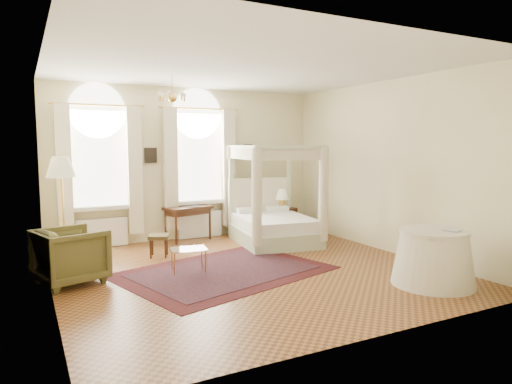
% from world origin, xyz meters
% --- Properties ---
extents(ground, '(6.00, 6.00, 0.00)m').
position_xyz_m(ground, '(0.00, 0.00, 0.00)').
color(ground, brown).
rests_on(ground, ground).
extents(room_walls, '(6.00, 6.00, 6.00)m').
position_xyz_m(room_walls, '(0.00, 0.00, 1.98)').
color(room_walls, '#FFF6C2').
rests_on(room_walls, ground).
extents(window_left, '(1.62, 0.27, 3.29)m').
position_xyz_m(window_left, '(-1.90, 2.87, 1.49)').
color(window_left, white).
rests_on(window_left, room_walls).
extents(window_right, '(1.62, 0.27, 3.29)m').
position_xyz_m(window_right, '(0.20, 2.87, 1.49)').
color(window_right, white).
rests_on(window_right, room_walls).
extents(chandelier, '(0.51, 0.45, 0.50)m').
position_xyz_m(chandelier, '(-0.90, 1.20, 2.91)').
color(chandelier, gold).
rests_on(chandelier, room_walls).
extents(wall_pictures, '(2.54, 0.03, 0.39)m').
position_xyz_m(wall_pictures, '(0.09, 2.97, 1.89)').
color(wall_pictures, black).
rests_on(wall_pictures, room_walls).
extents(canopy_bed, '(1.80, 2.10, 2.06)m').
position_xyz_m(canopy_bed, '(1.40, 1.62, 0.47)').
color(canopy_bed, '#B4BD9A').
rests_on(canopy_bed, ground).
extents(nightstand, '(0.50, 0.47, 0.61)m').
position_xyz_m(nightstand, '(2.13, 2.40, 0.31)').
color(nightstand, '#371C0F').
rests_on(nightstand, ground).
extents(nightstand_lamp, '(0.30, 0.30, 0.44)m').
position_xyz_m(nightstand_lamp, '(2.04, 2.39, 0.90)').
color(nightstand_lamp, gold).
rests_on(nightstand_lamp, nightstand).
extents(writing_desk, '(1.10, 0.77, 0.75)m').
position_xyz_m(writing_desk, '(-0.14, 2.70, 0.64)').
color(writing_desk, '#371C0F').
rests_on(writing_desk, ground).
extents(laptop, '(0.31, 0.21, 0.02)m').
position_xyz_m(laptop, '(-0.06, 2.61, 0.76)').
color(laptop, black).
rests_on(laptop, writing_desk).
extents(stool, '(0.47, 0.47, 0.41)m').
position_xyz_m(stool, '(-1.09, 1.59, 0.34)').
color(stool, '#4C4320').
rests_on(stool, ground).
extents(armchair, '(1.15, 1.13, 0.84)m').
position_xyz_m(armchair, '(-2.70, 0.59, 0.42)').
color(armchair, '#4A441F').
rests_on(armchair, ground).
extents(coffee_table, '(0.64, 0.49, 0.39)m').
position_xyz_m(coffee_table, '(-0.94, 0.36, 0.36)').
color(coffee_table, silver).
rests_on(coffee_table, ground).
extents(floor_lamp, '(0.48, 0.48, 1.88)m').
position_xyz_m(floor_lamp, '(-2.70, 1.76, 1.60)').
color(floor_lamp, gold).
rests_on(floor_lamp, ground).
extents(oriental_rug, '(3.75, 3.12, 0.01)m').
position_xyz_m(oriental_rug, '(-0.41, 0.10, 0.01)').
color(oriental_rug, '#461014').
rests_on(oriental_rug, ground).
extents(side_table, '(1.21, 1.21, 0.82)m').
position_xyz_m(side_table, '(2.08, -1.95, 0.40)').
color(side_table, silver).
rests_on(side_table, ground).
extents(book, '(0.22, 0.27, 0.02)m').
position_xyz_m(book, '(2.16, -2.14, 0.83)').
color(book, black).
rests_on(book, side_table).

